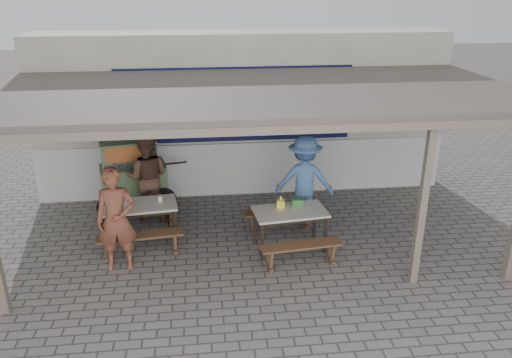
{
  "coord_description": "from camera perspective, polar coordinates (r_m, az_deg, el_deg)",
  "views": [
    {
      "loc": [
        -0.94,
        -7.45,
        4.52
      ],
      "look_at": [
        0.01,
        0.9,
        1.16
      ],
      "focal_mm": 35.0,
      "sensor_mm": 36.0,
      "label": 1
    }
  ],
  "objects": [
    {
      "name": "table_left",
      "position": [
        9.3,
        -13.28,
        -3.29
      ],
      "size": [
        1.44,
        0.87,
        0.75
      ],
      "rotation": [
        0.0,
        0.0,
        0.12
      ],
      "color": "silver",
      "rests_on": "ground"
    },
    {
      "name": "bench_right_wall",
      "position": [
        9.58,
        2.7,
        -4.16
      ],
      "size": [
        1.39,
        0.43,
        0.45
      ],
      "rotation": [
        0.0,
        0.0,
        0.11
      ],
      "color": "brown",
      "rests_on": "ground"
    },
    {
      "name": "donation_box",
      "position": [
        8.96,
        4.73,
        -2.69
      ],
      "size": [
        0.21,
        0.14,
        0.14
      ],
      "primitive_type": "cube",
      "rotation": [
        0.0,
        0.0,
        -0.02
      ],
      "color": "#347639",
      "rests_on": "table_right"
    },
    {
      "name": "patron_street_side",
      "position": [
        8.45,
        -15.66,
        -4.51
      ],
      "size": [
        0.67,
        0.45,
        1.78
      ],
      "primitive_type": "imported",
      "rotation": [
        0.0,
        0.0,
        0.04
      ],
      "color": "brown",
      "rests_on": "ground"
    },
    {
      "name": "vendor_cart",
      "position": [
        10.6,
        -13.94,
        0.74
      ],
      "size": [
        1.82,
        1.02,
        1.53
      ],
      "rotation": [
        0.0,
        0.0,
        0.21
      ],
      "color": "#749160",
      "rests_on": "ground"
    },
    {
      "name": "tissue_box",
      "position": [
        8.9,
        2.85,
        -2.8
      ],
      "size": [
        0.16,
        0.16,
        0.14
      ],
      "primitive_type": "cube",
      "rotation": [
        0.0,
        0.0,
        -0.18
      ],
      "color": "yellow",
      "rests_on": "table_right"
    },
    {
      "name": "bench_left_wall",
      "position": [
        9.99,
        -13.15,
        -3.59
      ],
      "size": [
        1.49,
        0.45,
        0.45
      ],
      "rotation": [
        0.0,
        0.0,
        0.12
      ],
      "color": "brown",
      "rests_on": "ground"
    },
    {
      "name": "patron_wall_side",
      "position": [
        10.08,
        -12.29,
        0.2
      ],
      "size": [
        0.94,
        0.76,
        1.79
      ],
      "primitive_type": "imported",
      "rotation": [
        0.0,
        0.0,
        3.04
      ],
      "color": "brown",
      "rests_on": "ground"
    },
    {
      "name": "patron_right_table",
      "position": [
        9.79,
        5.55,
        -0.1
      ],
      "size": [
        1.24,
        0.84,
        1.77
      ],
      "primitive_type": "imported",
      "rotation": [
        0.0,
        0.0,
        2.97
      ],
      "color": "#507CBC",
      "rests_on": "ground"
    },
    {
      "name": "bench_right_street",
      "position": [
        8.42,
        5.18,
        -8.13
      ],
      "size": [
        1.39,
        0.43,
        0.45
      ],
      "rotation": [
        0.0,
        0.0,
        0.11
      ],
      "color": "brown",
      "rests_on": "ground"
    },
    {
      "name": "ground",
      "position": [
        8.76,
        0.62,
        -9.27
      ],
      "size": [
        60.0,
        60.0,
        0.0
      ],
      "primitive_type": "plane",
      "color": "#68635E",
      "rests_on": "ground"
    },
    {
      "name": "table_right",
      "position": [
        8.84,
        3.91,
        -4.09
      ],
      "size": [
        1.34,
        0.85,
        0.75
      ],
      "rotation": [
        0.0,
        0.0,
        0.11
      ],
      "color": "silver",
      "rests_on": "ground"
    },
    {
      "name": "warung_roof",
      "position": [
        8.6,
        0.06,
        9.66
      ],
      "size": [
        9.0,
        4.21,
        2.81
      ],
      "color": "#584F4C",
      "rests_on": "ground"
    },
    {
      "name": "back_wall",
      "position": [
        11.42,
        -1.57,
        7.57
      ],
      "size": [
        9.0,
        1.28,
        3.5
      ],
      "color": "beige",
      "rests_on": "ground"
    },
    {
      "name": "condiment_jar",
      "position": [
        9.31,
        -10.91,
        -2.21
      ],
      "size": [
        0.08,
        0.08,
        0.09
      ],
      "primitive_type": "cylinder",
      "color": "white",
      "rests_on": "table_left"
    },
    {
      "name": "condiment_bowl",
      "position": [
        9.39,
        -14.52,
        -2.49
      ],
      "size": [
        0.18,
        0.18,
        0.04
      ],
      "primitive_type": "imported",
      "rotation": [
        0.0,
        0.0,
        -0.01
      ],
      "color": "silver",
      "rests_on": "table_left"
    },
    {
      "name": "bench_left_street",
      "position": [
        8.9,
        -13.04,
        -6.86
      ],
      "size": [
        1.49,
        0.45,
        0.45
      ],
      "rotation": [
        0.0,
        0.0,
        0.12
      ],
      "color": "brown",
      "rests_on": "ground"
    }
  ]
}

